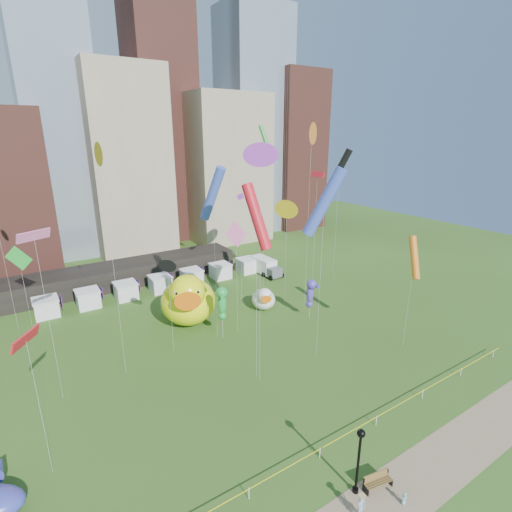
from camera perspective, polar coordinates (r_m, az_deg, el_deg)
ground at (r=31.67m, az=9.39°, el=-27.40°), size 160.00×160.00×0.00m
footpath at (r=29.46m, az=17.10°, el=-32.54°), size 70.00×4.00×0.02m
skyline at (r=79.11m, az=-20.55°, el=16.04°), size 101.00×23.00×68.00m
crane_right at (r=95.79m, az=-3.00°, el=32.59°), size 23.00×1.00×76.00m
pavilion at (r=62.68m, az=-20.16°, el=-2.71°), size 38.00×6.00×3.20m
vendor_tents at (r=58.59m, az=-13.97°, el=-4.05°), size 33.24×2.80×2.40m
caution_tape at (r=31.20m, az=9.46°, el=-26.52°), size 50.00×0.06×0.90m
big_duck at (r=47.42m, az=-10.03°, el=-6.33°), size 9.10×10.01×6.98m
small_duck at (r=51.08m, az=1.16°, el=-6.32°), size 4.36×4.72×3.29m
seahorse_green at (r=42.88m, az=-5.03°, el=-6.60°), size 1.75×1.95×6.35m
seahorse_purple at (r=48.15m, az=8.11°, el=-5.19°), size 1.57×1.78×5.26m
park_bench at (r=30.36m, az=17.51°, el=-29.12°), size 2.08×1.00×1.02m
lamppost at (r=27.95m, az=15.02°, el=-26.47°), size 0.53×0.53×5.08m
box_truck at (r=63.67m, az=1.36°, el=-1.50°), size 2.76×6.28×2.62m
woman at (r=28.39m, az=15.29°, el=-32.26°), size 0.63×0.43×1.66m
toddler at (r=30.04m, az=21.10°, el=-30.50°), size 0.34×0.27×0.88m
kite_0 at (r=49.99m, az=9.09°, el=11.63°), size 0.36×2.24×17.75m
kite_1 at (r=34.13m, az=-30.05°, el=2.45°), size 2.51×1.50×15.24m
kite_2 at (r=39.56m, az=-12.95°, el=-1.47°), size 1.03×1.05×10.32m
kite_3 at (r=50.67m, az=1.22°, el=17.12°), size 0.95×1.81×23.34m
kite_4 at (r=48.88m, az=4.58°, el=6.92°), size 1.08×2.29×14.38m
kite_5 at (r=40.25m, az=-6.44°, el=9.14°), size 2.23×3.53×19.30m
kite_6 at (r=48.86m, az=8.26°, el=17.48°), size 2.31×1.79×23.59m
kite_7 at (r=50.54m, az=-2.29°, el=8.62°), size 1.78×1.66×14.82m
kite_8 at (r=32.20m, az=0.11°, el=5.80°), size 1.56×3.40×18.46m
kite_9 at (r=41.75m, az=-2.96°, el=3.07°), size 2.99×0.73×13.43m
kite_10 at (r=48.45m, az=12.31°, el=12.55°), size 2.26×2.75×20.66m
kite_11 at (r=50.31m, az=-31.70°, el=-0.37°), size 2.61×1.34×10.51m
kite_12 at (r=34.55m, az=-22.10°, el=13.71°), size 0.27×1.95×21.69m
kite_13 at (r=36.32m, az=10.09°, el=7.84°), size 3.55×3.56×19.58m
kite_14 at (r=42.46m, az=22.42°, el=-0.23°), size 1.84×2.60×12.38m
kite_15 at (r=31.13m, az=0.67°, el=14.65°), size 1.81×1.02×21.67m
kite_16 at (r=27.74m, az=-30.96°, el=-10.55°), size 1.80×2.25×10.82m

